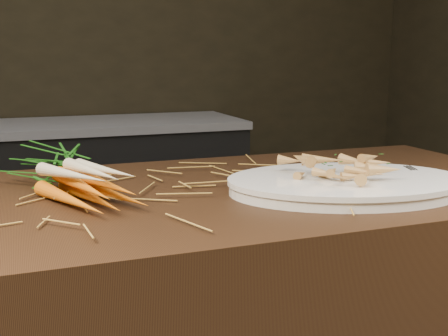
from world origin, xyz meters
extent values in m
cube|color=black|center=(0.30, 2.18, 0.40)|extent=(1.80, 0.60, 0.80)
cube|color=#99999E|center=(0.30, 2.18, 0.82)|extent=(1.82, 0.62, 0.04)
cone|color=#C05D0E|center=(0.16, 0.25, 0.92)|extent=(0.12, 0.24, 0.03)
cone|color=#C05D0E|center=(0.19, 0.26, 0.92)|extent=(0.10, 0.24, 0.03)
cone|color=#C05D0E|center=(0.23, 0.27, 0.92)|extent=(0.13, 0.24, 0.03)
cone|color=#C05D0E|center=(0.18, 0.25, 0.94)|extent=(0.09, 0.25, 0.03)
cone|color=#C05D0E|center=(0.21, 0.26, 0.94)|extent=(0.11, 0.24, 0.03)
cone|color=beige|center=(0.16, 0.26, 0.96)|extent=(0.12, 0.22, 0.04)
cone|color=beige|center=(0.20, 0.26, 0.96)|extent=(0.09, 0.23, 0.04)
cone|color=beige|center=(0.22, 0.28, 0.96)|extent=(0.10, 0.23, 0.04)
ellipsoid|color=#256C18|center=(0.13, 0.46, 0.94)|extent=(0.21, 0.25, 0.08)
cube|color=silver|center=(0.85, 0.12, 0.93)|extent=(0.07, 0.18, 0.00)
camera|label=1|loc=(0.08, -0.77, 1.17)|focal=45.00mm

